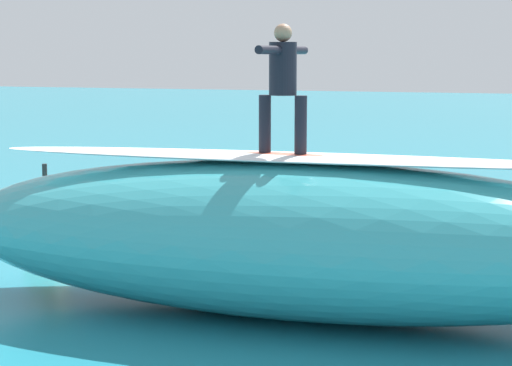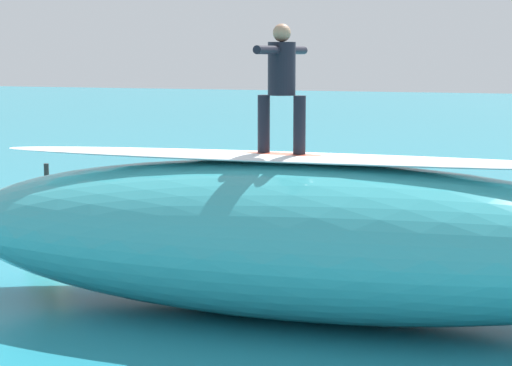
# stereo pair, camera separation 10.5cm
# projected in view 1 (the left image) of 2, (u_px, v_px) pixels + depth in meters

# --- Properties ---
(ground_plane) EXTENTS (120.00, 120.00, 0.00)m
(ground_plane) POSITION_uv_depth(u_px,v_px,m) (284.00, 272.00, 12.35)
(ground_plane) COLOR teal
(wave_crest) EXTENTS (8.79, 3.14, 1.78)m
(wave_crest) POSITION_uv_depth(u_px,v_px,m) (295.00, 239.00, 10.20)
(wave_crest) COLOR teal
(wave_crest) RESTS_ON ground_plane
(wave_foam_lip) EXTENTS (7.39, 1.36, 0.08)m
(wave_foam_lip) POSITION_uv_depth(u_px,v_px,m) (296.00, 157.00, 10.06)
(wave_foam_lip) COLOR white
(wave_foam_lip) RESTS_ON wave_crest
(surfboard_riding) EXTENTS (2.10, 0.64, 0.08)m
(surfboard_riding) POSITION_uv_depth(u_px,v_px,m) (282.00, 157.00, 10.11)
(surfboard_riding) COLOR #E0563D
(surfboard_riding) RESTS_ON wave_crest
(surfer_riding) EXTENTS (0.57, 1.37, 1.44)m
(surfer_riding) POSITION_uv_depth(u_px,v_px,m) (283.00, 78.00, 9.98)
(surfer_riding) COLOR black
(surfer_riding) RESTS_ON surfboard_riding
(surfboard_paddling) EXTENTS (1.97, 0.78, 0.08)m
(surfboard_paddling) POSITION_uv_depth(u_px,v_px,m) (236.00, 254.00, 13.23)
(surfboard_paddling) COLOR #E0563D
(surfboard_paddling) RESTS_ON ground_plane
(surfer_paddling) EXTENTS (1.79, 0.53, 0.32)m
(surfer_paddling) POSITION_uv_depth(u_px,v_px,m) (245.00, 243.00, 13.18)
(surfer_paddling) COLOR black
(surfer_paddling) RESTS_ON surfboard_paddling
(buoy_marker) EXTENTS (0.77, 0.77, 1.30)m
(buoy_marker) POSITION_uv_depth(u_px,v_px,m) (46.00, 222.00, 13.90)
(buoy_marker) COLOR orange
(buoy_marker) RESTS_ON ground_plane
(foam_patch_near) EXTENTS (1.09, 0.97, 0.10)m
(foam_patch_near) POSITION_uv_depth(u_px,v_px,m) (387.00, 243.00, 14.01)
(foam_patch_near) COLOR white
(foam_patch_near) RESTS_ON ground_plane
(foam_patch_mid) EXTENTS (0.75, 0.55, 0.12)m
(foam_patch_mid) POSITION_uv_depth(u_px,v_px,m) (81.00, 265.00, 12.47)
(foam_patch_mid) COLOR white
(foam_patch_mid) RESTS_ON ground_plane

